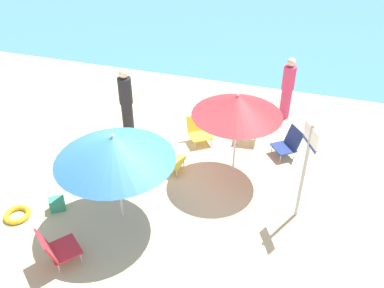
{
  "coord_description": "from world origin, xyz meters",
  "views": [
    {
      "loc": [
        2.69,
        -5.51,
        5.3
      ],
      "look_at": [
        0.66,
        0.92,
        0.7
      ],
      "focal_mm": 38.26,
      "sensor_mm": 36.0,
      "label": 1
    }
  ],
  "objects": [
    {
      "name": "beach_chair_c",
      "position": [
        0.14,
        0.85,
        0.31
      ],
      "size": [
        0.55,
        0.52,
        0.61
      ],
      "rotation": [
        0.0,
        0.0,
        -0.02
      ],
      "color": "gold",
      "rests_on": "ground_plane"
    },
    {
      "name": "umbrella_blue",
      "position": [
        -0.16,
        -0.7,
        1.5
      ],
      "size": [
        2.02,
        2.02,
        1.78
      ],
      "color": "silver",
      "rests_on": "ground_plane"
    },
    {
      "name": "ground_plane",
      "position": [
        0.0,
        0.0,
        0.0
      ],
      "size": [
        40.0,
        40.0,
        0.0
      ],
      "primitive_type": "plane",
      "color": "#D3BC8C"
    },
    {
      "name": "sea_water",
      "position": [
        0.0,
        13.29,
        0.0
      ],
      "size": [
        40.0,
        16.0,
        0.01
      ],
      "primitive_type": "cube",
      "color": "teal",
      "rests_on": "ground_plane"
    },
    {
      "name": "beach_chair_a",
      "position": [
        0.46,
        2.09,
        0.28
      ],
      "size": [
        0.72,
        0.73,
        0.58
      ],
      "rotation": [
        0.0,
        0.0,
        -0.93
      ],
      "color": "gold",
      "rests_on": "ground_plane"
    },
    {
      "name": "beach_chair_e",
      "position": [
        -0.67,
        -1.98,
        0.34
      ],
      "size": [
        0.74,
        0.75,
        0.67
      ],
      "rotation": [
        0.0,
        0.0,
        0.91
      ],
      "color": "red",
      "rests_on": "ground_plane"
    },
    {
      "name": "beach_bag",
      "position": [
        -1.38,
        -0.91,
        0.13
      ],
      "size": [
        0.33,
        0.31,
        0.25
      ],
      "primitive_type": "cube",
      "rotation": [
        0.0,
        0.0,
        3.76
      ],
      "color": "#389970",
      "rests_on": "ground_plane"
    },
    {
      "name": "person_a",
      "position": [
        2.2,
        3.78,
        0.8
      ],
      "size": [
        0.3,
        0.3,
        1.58
      ],
      "rotation": [
        0.0,
        0.0,
        5.15
      ],
      "color": "#DB3866",
      "rests_on": "ground_plane"
    },
    {
      "name": "person_b",
      "position": [
        -1.24,
        1.94,
        0.82
      ],
      "size": [
        0.31,
        0.31,
        1.63
      ],
      "rotation": [
        0.0,
        0.0,
        5.45
      ],
      "color": "black",
      "rests_on": "ground_plane"
    },
    {
      "name": "swim_ring",
      "position": [
        -1.98,
        -1.3,
        0.05
      ],
      "size": [
        0.48,
        0.48,
        0.09
      ],
      "primitive_type": "torus",
      "color": "yellow",
      "rests_on": "ground_plane"
    },
    {
      "name": "beach_chair_d",
      "position": [
        1.52,
        2.49,
        0.34
      ],
      "size": [
        0.56,
        0.54,
        0.64
      ],
      "rotation": [
        0.0,
        0.0,
        -1.47
      ],
      "color": "white",
      "rests_on": "ground_plane"
    },
    {
      "name": "beach_chair_b",
      "position": [
        2.48,
        2.14,
        0.31
      ],
      "size": [
        0.7,
        0.69,
        0.63
      ],
      "rotation": [
        0.0,
        0.0,
        -2.49
      ],
      "color": "navy",
      "rests_on": "ground_plane"
    },
    {
      "name": "umbrella_red",
      "position": [
        1.48,
        1.16,
        1.59
      ],
      "size": [
        1.74,
        1.74,
        1.85
      ],
      "color": "silver",
      "rests_on": "ground_plane"
    },
    {
      "name": "warning_sign",
      "position": [
        2.86,
        0.27,
        1.27
      ],
      "size": [
        0.25,
        0.47,
        1.94
      ],
      "rotation": [
        0.0,
        0.0,
        0.46
      ],
      "color": "#ADADB2",
      "rests_on": "ground_plane"
    }
  ]
}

